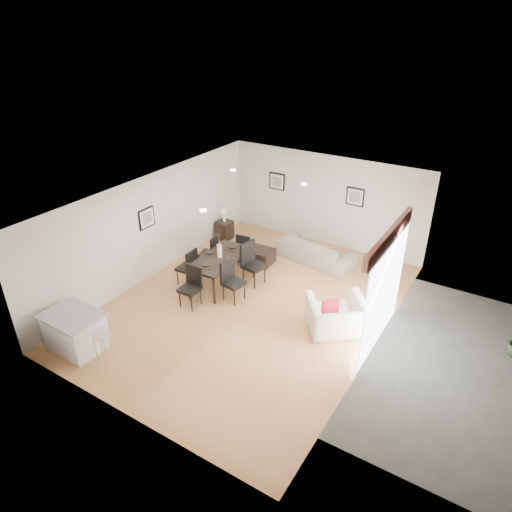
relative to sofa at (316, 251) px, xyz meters
The scene contains 26 objects.
ground 2.83m from the sofa, 96.86° to the right, with size 8.00×8.00×0.00m, color tan.
wall_back 1.62m from the sofa, 105.53° to the left, with size 6.00×0.04×2.70m, color silver.
wall_front 6.88m from the sofa, 92.83° to the right, with size 6.00×0.04×2.70m, color silver.
wall_left 4.47m from the sofa, 140.07° to the right, with size 0.04×8.00×2.70m, color silver.
wall_right 3.99m from the sofa, 46.34° to the right, with size 0.04×8.00×2.70m, color silver.
ceiling 3.68m from the sofa, 96.86° to the right, with size 6.00×8.00×0.02m, color white.
sofa is the anchor object (origin of this frame).
armchair 3.21m from the sofa, 56.74° to the right, with size 1.21×1.05×0.78m, color white.
dining_table 2.85m from the sofa, 123.19° to the right, with size 0.98×1.85×0.76m.
dining_chair_wnear 3.58m from the sofa, 127.87° to the right, with size 0.46×0.46×0.98m.
dining_chair_wfar 2.91m from the sofa, 139.17° to the right, with size 0.53×0.53×0.98m.
dining_chair_enear 2.96m from the sofa, 107.94° to the right, with size 0.52×0.52×1.03m.
dining_chair_efar 2.13m from the sofa, 115.78° to the right, with size 0.57×0.57×1.11m.
dining_chair_head 3.83m from the sofa, 113.93° to the right, with size 0.46×0.46×1.00m.
dining_chair_foot 1.99m from the sofa, 141.18° to the right, with size 0.48×0.48×0.94m.
vase 2.93m from the sofa, 123.19° to the right, with size 0.95×1.46×0.74m.
coffee_table 1.68m from the sofa, 147.53° to the right, with size 1.01×0.61×0.40m, color black.
side_table 3.00m from the sofa, behind, with size 0.43×0.43×0.58m, color black.
table_lamp 3.04m from the sofa, behind, with size 0.20×0.20×0.38m.
cushion 3.26m from the sofa, 59.48° to the right, with size 0.36×0.11×0.36m, color maroon.
kitchen_island 6.55m from the sofa, 113.08° to the right, with size 1.18×0.91×0.82m.
bar_stool 6.28m from the sofa, 106.24° to the right, with size 0.31×0.31×0.67m.
framed_print_back_left 2.63m from the sofa, 148.68° to the left, with size 0.52×0.04×0.52m.
framed_print_back_right 1.86m from the sofa, 64.40° to the left, with size 0.52×0.04×0.52m.
framed_print_left_wall 4.65m from the sofa, 137.85° to the right, with size 0.04×0.52×0.52m.
sliding_door 3.86m from the sofa, 43.57° to the right, with size 0.12×2.70×2.57m.
Camera 1 is at (4.89, -7.64, 6.15)m, focal length 32.00 mm.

